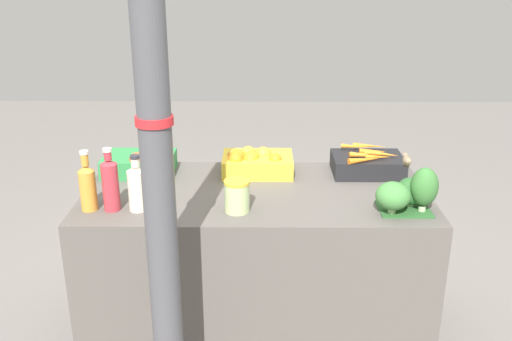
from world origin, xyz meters
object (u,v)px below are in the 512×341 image
Objects in this scene: juice_bottle_ruby at (110,184)px; juice_bottle_amber at (88,186)px; pickle_jar at (237,196)px; carrot_crate at (368,164)px; support_pole at (156,154)px; juice_bottle_cloudy at (137,187)px; sparrow_bird at (407,161)px; apple_crate at (142,163)px; orange_crate at (254,162)px; broccoli_pile at (409,192)px.

juice_bottle_amber is at bearing -180.00° from juice_bottle_ruby.
juice_bottle_amber is 1.90× the size of pickle_jar.
pickle_jar is at bearing -143.84° from carrot_crate.
juice_bottle_ruby reaches higher than carrot_crate.
support_pole is 1.33m from carrot_crate.
pickle_jar is at bearing -1.30° from juice_bottle_ruby.
support_pole is 9.50× the size of juice_bottle_cloudy.
support_pole is at bearing -57.98° from sparrow_bird.
pickle_jar is at bearing -42.77° from apple_crate.
juice_bottle_ruby is at bearing 180.00° from juice_bottle_cloudy.
carrot_crate is 0.50m from sparrow_bird.
orange_crate reaches higher than apple_crate.
orange_crate reaches higher than carrot_crate.
orange_crate is 0.47m from pickle_jar.
broccoli_pile is 1.38m from juice_bottle_amber.
carrot_crate is at bearing 23.09° from juice_bottle_cloudy.
juice_bottle_ruby is (-1.28, 0.01, 0.03)m from broccoli_pile.
sparrow_bird reaches higher than carrot_crate.
juice_bottle_cloudy reaches higher than orange_crate.
broccoli_pile is (0.09, -0.47, 0.04)m from carrot_crate.
orange_crate is 0.76m from juice_bottle_ruby.
carrot_crate is 2.59× the size of sparrow_bird.
apple_crate is 0.57m from orange_crate.
apple_crate is at bearing -179.81° from carrot_crate.
juice_bottle_cloudy is (-1.16, 0.01, 0.02)m from broccoli_pile.
juice_bottle_amber is at bearing -147.46° from orange_crate.
juice_bottle_amber is at bearing 178.90° from pickle_jar.
juice_bottle_ruby reaches higher than apple_crate.
broccoli_pile is 0.73m from pickle_jar.
juice_bottle_ruby is at bearing 0.00° from juice_bottle_amber.
support_pole is at bearing -49.64° from juice_bottle_amber.
juice_bottle_amber is 0.96× the size of juice_bottle_ruby.
broccoli_pile is (0.67, -0.46, 0.03)m from orange_crate.
juice_bottle_ruby is (0.10, 0.00, 0.01)m from juice_bottle_amber.
pickle_jar is at bearing -82.86° from sparrow_bird.
pickle_jar is 1.04× the size of sparrow_bird.
carrot_crate is (0.58, 0.00, -0.01)m from orange_crate.
juice_bottle_amber reaches higher than sparrow_bird.
orange_crate is at bearing -118.74° from sparrow_bird.
juice_bottle_amber is (-0.14, -0.45, 0.06)m from apple_crate.
support_pole is 8.47× the size of juice_bottle_ruby.
pickle_jar is (0.25, 0.45, -0.34)m from support_pole.
support_pole reaches higher than apple_crate.
juice_bottle_cloudy is at bearing 178.36° from pickle_jar.
juice_bottle_amber reaches higher than juice_bottle_cloudy.
carrot_crate is at bearing 101.08° from broccoli_pile.
support_pole is 17.52× the size of sparrow_bird.
broccoli_pile is 1.28m from juice_bottle_ruby.
juice_bottle_amber is (-0.71, -0.45, 0.05)m from orange_crate.
apple_crate is at bearing 159.52° from broccoli_pile.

